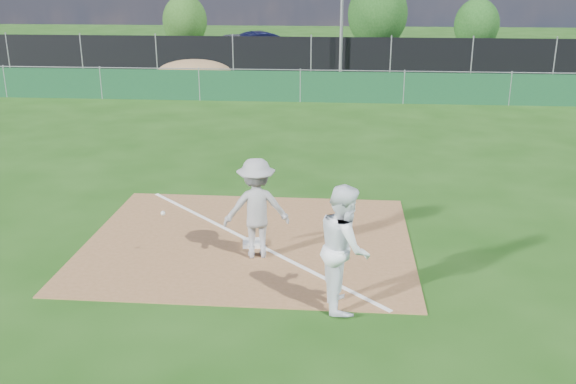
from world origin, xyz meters
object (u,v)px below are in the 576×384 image
Objects in this scene: tree_left at (185,21)px; tree_mid at (378,14)px; car_left at (244,46)px; play_at_first at (256,208)px; tree_right at (477,25)px; car_mid at (267,46)px; first_base at (253,243)px; car_right at (423,52)px; runner at (344,247)px.

tree_left is 12.91m from tree_mid.
play_at_first is at bearing -176.98° from car_left.
car_mid is at bearing -159.18° from tree_right.
tree_right is at bearing -2.22° from tree_left.
play_at_first reaches higher than first_base.
car_mid is 1.44× the size of tree_right.
car_left reaches higher than car_right.
tree_mid is (8.02, 4.86, 1.56)m from car_left.
first_base is 0.08× the size of tree_mid.
runner is 28.19m from car_right.
play_at_first is 34.33m from tree_right.
car_mid reaches higher than car_right.
tree_mid reaches higher than tree_right.
tree_left is (-6.23, 5.67, 1.01)m from car_mid.
tree_right is (8.32, 34.53, 0.78)m from runner.
runner reaches higher than first_base.
tree_left is at bearing 176.70° from tree_mid.
first_base is at bearing -177.13° from car_left.
runner is at bearing -103.55° from tree_right.
tree_mid reaches higher than tree_left.
play_at_first is at bearing -96.10° from tree_mid.
tree_right reaches higher than runner.
car_right is (10.30, -1.82, -0.06)m from car_left.
tree_left is at bearing 105.55° from play_at_first.
tree_right is at bearing -27.44° from car_right.
tree_mid reaches higher than play_at_first.
car_mid is (-4.65, 29.60, -0.15)m from runner.
first_base is at bearing 107.76° from play_at_first.
runner is 35.53m from tree_right.
play_at_first is 26.84m from car_right.
tree_left is (-15.15, 7.42, 1.10)m from car_right.
tree_mid is at bearing 179.99° from tree_right.
tree_right is at bearing -21.53° from runner.
car_mid is 8.42m from tree_mid.
car_mid is at bearing -99.14° from car_left.
tree_mid is (3.52, 32.88, 1.44)m from play_at_first.
car_left is at bearing 83.77° from car_right.
first_base is 0.16× the size of play_at_first.
tree_right is (9.98, 32.43, 1.67)m from first_base.
tree_right is (12.97, 4.93, 0.93)m from car_mid.
first_base is 27.93m from car_left.
car_right is at bearing -106.11° from car_left.
play_at_first is 2.24m from runner.
tree_mid reaches higher than first_base.
car_mid is at bearing -42.32° from tree_left.
first_base is 0.07× the size of car_right.
tree_left is at bearing 34.78° from car_left.
car_left is 1.38m from car_mid.
runner reaches higher than car_mid.
tree_right reaches higher than car_mid.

